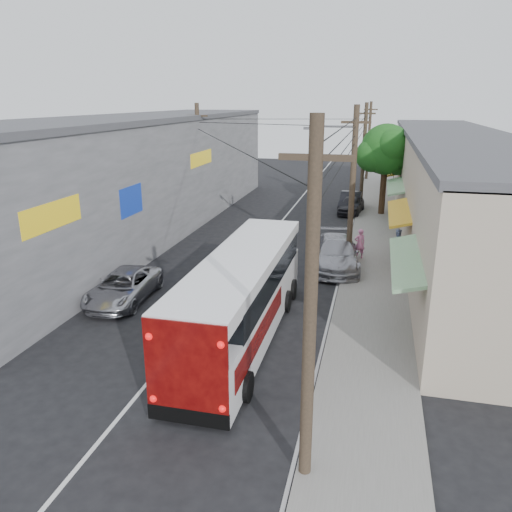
{
  "coord_description": "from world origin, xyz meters",
  "views": [
    {
      "loc": [
        6.34,
        -11.4,
        8.24
      ],
      "look_at": [
        1.54,
        8.31,
        1.83
      ],
      "focal_mm": 35.0,
      "sensor_mm": 36.0,
      "label": 1
    }
  ],
  "objects_px": {
    "parked_car_far": "(351,201)",
    "pedestrian_near": "(360,244)",
    "parked_suv": "(336,253)",
    "pedestrian_far": "(397,244)",
    "coach_bus": "(243,295)",
    "jeepney": "(123,287)",
    "parked_car_mid": "(351,205)"
  },
  "relations": [
    {
      "from": "coach_bus",
      "to": "jeepney",
      "type": "distance_m",
      "value": 6.27
    },
    {
      "from": "coach_bus",
      "to": "pedestrian_near",
      "type": "relative_size",
      "value": 6.79
    },
    {
      "from": "jeepney",
      "to": "parked_car_far",
      "type": "bearing_deg",
      "value": 64.75
    },
    {
      "from": "pedestrian_far",
      "to": "jeepney",
      "type": "bearing_deg",
      "value": 32.17
    },
    {
      "from": "pedestrian_far",
      "to": "parked_suv",
      "type": "bearing_deg",
      "value": 27.79
    },
    {
      "from": "jeepney",
      "to": "parked_suv",
      "type": "relative_size",
      "value": 0.86
    },
    {
      "from": "parked_car_far",
      "to": "pedestrian_far",
      "type": "distance_m",
      "value": 12.52
    },
    {
      "from": "coach_bus",
      "to": "pedestrian_near",
      "type": "bearing_deg",
      "value": 70.16
    },
    {
      "from": "pedestrian_far",
      "to": "parked_car_mid",
      "type": "bearing_deg",
      "value": -79.13
    },
    {
      "from": "coach_bus",
      "to": "pedestrian_far",
      "type": "xyz_separation_m",
      "value": [
        5.57,
        10.49,
        -0.68
      ]
    },
    {
      "from": "parked_suv",
      "to": "pedestrian_far",
      "type": "height_order",
      "value": "pedestrian_far"
    },
    {
      "from": "parked_car_far",
      "to": "parked_suv",
      "type": "bearing_deg",
      "value": -87.67
    },
    {
      "from": "jeepney",
      "to": "pedestrian_near",
      "type": "bearing_deg",
      "value": 37.11
    },
    {
      "from": "pedestrian_near",
      "to": "jeepney",
      "type": "bearing_deg",
      "value": 16.88
    },
    {
      "from": "pedestrian_near",
      "to": "parked_car_mid",
      "type": "bearing_deg",
      "value": -108.11
    },
    {
      "from": "coach_bus",
      "to": "parked_suv",
      "type": "xyz_separation_m",
      "value": [
        2.57,
        8.61,
        -0.85
      ]
    },
    {
      "from": "coach_bus",
      "to": "parked_car_mid",
      "type": "height_order",
      "value": "coach_bus"
    },
    {
      "from": "pedestrian_near",
      "to": "pedestrian_far",
      "type": "bearing_deg",
      "value": 166.26
    },
    {
      "from": "jeepney",
      "to": "parked_car_far",
      "type": "relative_size",
      "value": 1.05
    },
    {
      "from": "parked_suv",
      "to": "coach_bus",
      "type": "bearing_deg",
      "value": -113.95
    },
    {
      "from": "parked_car_far",
      "to": "pedestrian_near",
      "type": "xyz_separation_m",
      "value": [
        1.21,
        -12.45,
        0.21
      ]
    },
    {
      "from": "jeepney",
      "to": "parked_suv",
      "type": "xyz_separation_m",
      "value": [
        8.4,
        6.53,
        0.14
      ]
    },
    {
      "from": "parked_car_mid",
      "to": "parked_car_far",
      "type": "bearing_deg",
      "value": 104.09
    },
    {
      "from": "parked_suv",
      "to": "parked_car_far",
      "type": "relative_size",
      "value": 1.23
    },
    {
      "from": "parked_car_mid",
      "to": "pedestrian_near",
      "type": "distance_m",
      "value": 11.51
    },
    {
      "from": "jeepney",
      "to": "parked_car_mid",
      "type": "relative_size",
      "value": 1.18
    },
    {
      "from": "parked_suv",
      "to": "pedestrian_near",
      "type": "xyz_separation_m",
      "value": [
        1.09,
        1.55,
        0.15
      ]
    },
    {
      "from": "parked_car_far",
      "to": "pedestrian_near",
      "type": "relative_size",
      "value": 2.71
    },
    {
      "from": "coach_bus",
      "to": "pedestrian_near",
      "type": "distance_m",
      "value": 10.82
    },
    {
      "from": "parked_suv",
      "to": "pedestrian_near",
      "type": "relative_size",
      "value": 3.33
    },
    {
      "from": "parked_suv",
      "to": "parked_car_far",
      "type": "bearing_deg",
      "value": 83.2
    },
    {
      "from": "parked_suv",
      "to": "parked_car_mid",
      "type": "height_order",
      "value": "parked_suv"
    }
  ]
}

